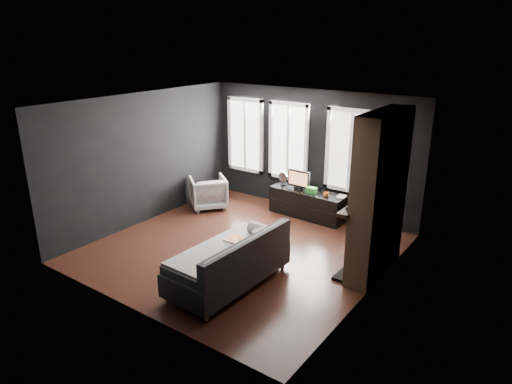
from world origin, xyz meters
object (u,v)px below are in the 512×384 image
Objects in this scene: media_console at (308,204)px; mug at (326,194)px; armchair at (208,191)px; mantel_vase at (375,187)px; sofa at (229,258)px; book at (338,191)px; monitor at (299,178)px.

media_console is 14.99× the size of mug.
mantel_vase is at bearing 125.54° from armchair.
mantel_vase reaches higher than armchair.
mug is (0.07, 3.15, 0.19)m from sofa.
book is at bearing 146.30° from armchair.
media_console is 0.58m from monitor.
sofa is 1.23× the size of media_console.
monitor is 0.92m from book.
armchair is 2.29m from media_console.
monitor reaches higher than book.
media_console is (-0.40, 3.24, -0.16)m from sofa.
sofa is 11.54× the size of mantel_vase.
book is at bearing 35.87° from mug.
media_console is at bearing 2.80° from monitor.
monitor is at bearing -176.50° from book.
sofa is 2.64× the size of armchair.
media_console is 9.36× the size of mantel_vase.
sofa is at bearing -77.26° from monitor.
mantel_vase is at bearing -34.83° from mug.
monitor is (1.88, 0.84, 0.43)m from armchair.
mantel_vase reaches higher than book.
armchair is at bearing -155.60° from media_console.
mantel_vase is (1.45, 2.19, 0.87)m from sofa.
book reaches higher than media_console.
mug is at bearing -8.08° from media_console.
monitor is at bearing 153.49° from mantel_vase.
mug is (0.47, -0.09, 0.35)m from media_console.
sofa reaches higher than book.
sofa is 3.15m from mug.
mantel_vase is at bearing -24.99° from monitor.
monitor is at bearing -176.03° from media_console.
monitor is (-0.24, -0.01, 0.53)m from media_console.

